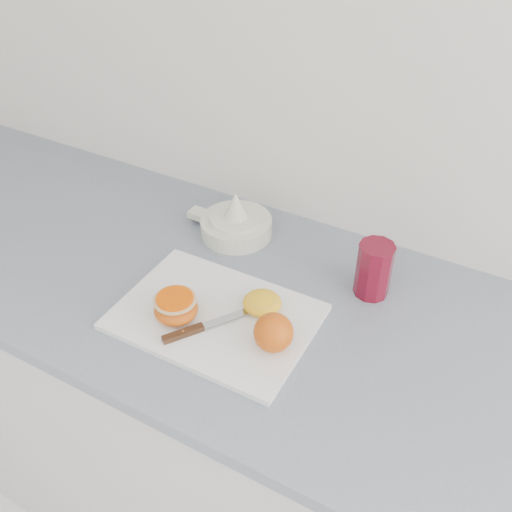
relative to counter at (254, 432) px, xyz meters
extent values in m
cube|color=white|center=(-0.07, 0.30, 0.90)|extent=(4.00, 0.04, 2.70)
cube|color=silver|center=(0.00, 0.00, -0.02)|extent=(2.37, 0.60, 0.86)
cube|color=gray|center=(0.00, 0.00, 0.43)|extent=(2.43, 0.64, 0.03)
cube|color=white|center=(-0.03, -0.09, 0.45)|extent=(0.36, 0.26, 0.01)
sphere|color=orange|center=(0.10, -0.10, 0.49)|extent=(0.07, 0.07, 0.07)
ellipsoid|color=orange|center=(-0.09, -0.13, 0.48)|extent=(0.08, 0.08, 0.04)
cylinder|color=#D8B57A|center=(-0.09, -0.13, 0.50)|extent=(0.08, 0.08, 0.00)
cylinder|color=#FF7500|center=(-0.09, -0.13, 0.50)|extent=(0.07, 0.07, 0.00)
ellipsoid|color=yellow|center=(0.04, -0.03, 0.47)|extent=(0.07, 0.07, 0.03)
cylinder|color=gold|center=(0.04, -0.03, 0.48)|extent=(0.05, 0.05, 0.00)
cube|color=#43261C|center=(-0.05, -0.16, 0.46)|extent=(0.06, 0.07, 0.01)
cube|color=#B7B7BC|center=(0.00, -0.09, 0.46)|extent=(0.07, 0.09, 0.00)
cylinder|color=#B7B7BC|center=(-0.05, -0.16, 0.46)|extent=(0.00, 0.00, 0.01)
cylinder|color=white|center=(-0.14, 0.17, 0.46)|extent=(0.16, 0.16, 0.04)
cylinder|color=white|center=(-0.14, 0.17, 0.49)|extent=(0.12, 0.12, 0.01)
cone|color=white|center=(-0.14, 0.17, 0.52)|extent=(0.05, 0.05, 0.06)
cube|color=white|center=(-0.23, 0.17, 0.46)|extent=(0.05, 0.03, 0.02)
ellipsoid|color=orange|center=(-0.12, 0.16, 0.49)|extent=(0.01, 0.01, 0.00)
ellipsoid|color=orange|center=(-0.15, 0.18, 0.49)|extent=(0.01, 0.01, 0.00)
ellipsoid|color=orange|center=(-0.14, 0.15, 0.49)|extent=(0.01, 0.01, 0.00)
ellipsoid|color=orange|center=(-0.12, 0.18, 0.49)|extent=(0.01, 0.01, 0.00)
cylinder|color=maroon|center=(0.19, 0.13, 0.50)|extent=(0.07, 0.07, 0.11)
cylinder|color=orange|center=(0.19, 0.13, 0.46)|extent=(0.06, 0.06, 0.02)
cylinder|color=maroon|center=(0.19, 0.13, 0.56)|extent=(0.07, 0.07, 0.00)
camera|label=1|loc=(0.40, -0.72, 1.20)|focal=40.00mm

